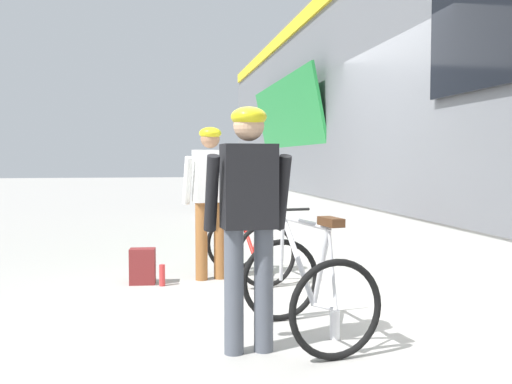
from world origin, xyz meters
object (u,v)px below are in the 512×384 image
(bicycle_far_red, at_px, (249,245))
(train_car, at_px, (472,110))
(water_bottle_by_the_backpack, at_px, (162,275))
(cyclist_near_in_dark, at_px, (249,207))
(water_bottle_near_the_bikes, at_px, (335,325))
(bicycle_near_silver, at_px, (306,287))
(backpack_on_platform, at_px, (143,266))
(cyclist_far_in_white, at_px, (210,189))

(bicycle_far_red, bearing_deg, train_car, -8.26)
(water_bottle_by_the_backpack, bearing_deg, train_car, -2.89)
(cyclist_near_in_dark, xyz_separation_m, water_bottle_near_the_bikes, (0.71, 0.18, -0.94))
(bicycle_near_silver, bearing_deg, backpack_on_platform, 120.17)
(water_bottle_near_the_bikes, bearing_deg, bicycle_far_red, 96.99)
(water_bottle_near_the_bikes, bearing_deg, water_bottle_by_the_backpack, 121.32)
(cyclist_near_in_dark, xyz_separation_m, cyclist_far_in_white, (-0.02, 2.55, 0.00))
(train_car, height_order, cyclist_far_in_white, train_car)
(cyclist_near_in_dark, distance_m, water_bottle_near_the_bikes, 1.19)
(bicycle_near_silver, bearing_deg, train_car, 36.90)
(cyclist_near_in_dark, bearing_deg, train_car, 35.15)
(backpack_on_platform, xyz_separation_m, water_bottle_near_the_bikes, (1.50, -2.25, -0.09))
(cyclist_far_in_white, relative_size, water_bottle_near_the_bikes, 7.78)
(train_car, relative_size, water_bottle_near_the_bikes, 73.47)
(train_car, distance_m, backpack_on_platform, 4.19)
(train_car, height_order, water_bottle_by_the_backpack, train_car)
(cyclist_near_in_dark, distance_m, cyclist_far_in_white, 2.55)
(cyclist_far_in_white, height_order, backpack_on_platform, cyclist_far_in_white)
(cyclist_far_in_white, bearing_deg, water_bottle_near_the_bikes, -73.03)
(cyclist_far_in_white, xyz_separation_m, bicycle_near_silver, (0.50, -2.32, -0.65))
(cyclist_near_in_dark, height_order, bicycle_near_silver, cyclist_near_in_dark)
(backpack_on_platform, height_order, water_bottle_by_the_backpack, backpack_on_platform)
(bicycle_near_silver, relative_size, water_bottle_near_the_bikes, 5.16)
(bicycle_far_red, bearing_deg, backpack_on_platform, -177.49)
(train_car, xyz_separation_m, backpack_on_platform, (-3.79, 0.32, -1.77))
(train_car, bearing_deg, bicycle_far_red, 171.74)
(bicycle_far_red, distance_m, water_bottle_by_the_backpack, 1.06)
(backpack_on_platform, bearing_deg, cyclist_far_in_white, 13.88)
(water_bottle_near_the_bikes, bearing_deg, cyclist_far_in_white, 106.97)
(cyclist_far_in_white, distance_m, bicycle_near_silver, 2.46)
(train_car, bearing_deg, cyclist_near_in_dark, -144.85)
(cyclist_near_in_dark, xyz_separation_m, backpack_on_platform, (-0.79, 2.43, -0.85))
(backpack_on_platform, bearing_deg, train_car, 0.31)
(train_car, distance_m, bicycle_near_silver, 3.50)
(bicycle_near_silver, height_order, water_bottle_near_the_bikes, bicycle_near_silver)
(bicycle_far_red, xyz_separation_m, water_bottle_near_the_bikes, (0.28, -2.30, -0.29))
(cyclist_near_in_dark, bearing_deg, backpack_on_platform, 108.09)
(cyclist_far_in_white, relative_size, bicycle_far_red, 1.47)
(cyclist_far_in_white, bearing_deg, bicycle_near_silver, -77.73)
(water_bottle_by_the_backpack, bearing_deg, backpack_on_platform, 146.88)
(bicycle_far_red, height_order, water_bottle_near_the_bikes, bicycle_far_red)
(water_bottle_by_the_backpack, bearing_deg, bicycle_far_red, 10.87)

